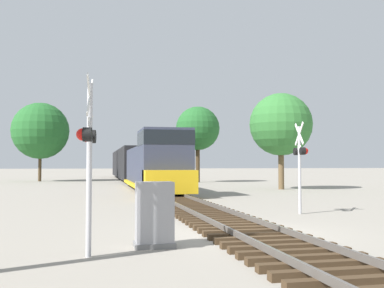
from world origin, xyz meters
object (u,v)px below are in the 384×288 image
at_px(crossing_signal_near, 88,147).
at_px(crossing_signal_far, 300,157).
at_px(tree_far_right, 281,125).
at_px(relay_cabinet, 154,215).
at_px(freight_train, 134,165).
at_px(tree_mid_background, 198,129).
at_px(tree_deep_background, 40,131).

height_order(crossing_signal_near, crossing_signal_far, crossing_signal_near).
xyz_separation_m(crossing_signal_near, tree_far_right, (14.56, 23.35, 2.77)).
height_order(crossing_signal_far, relay_cabinet, crossing_signal_far).
height_order(freight_train, crossing_signal_far, freight_train).
xyz_separation_m(crossing_signal_far, tree_far_right, (6.37, 16.60, 2.88)).
bearing_deg(tree_far_right, crossing_signal_far, -111.00).
xyz_separation_m(tree_mid_background, tree_deep_background, (-17.39, 6.28, -0.07)).
distance_m(relay_cabinet, tree_mid_background, 39.24).
bearing_deg(tree_far_right, relay_cabinet, -120.03).
relative_size(crossing_signal_far, tree_deep_background, 0.40).
height_order(relay_cabinet, tree_mid_background, tree_mid_background).
distance_m(tree_far_right, tree_mid_background, 15.55).
height_order(crossing_signal_far, tree_mid_background, tree_mid_background).
distance_m(tree_far_right, tree_deep_background, 29.82).
bearing_deg(freight_train, tree_far_right, -57.78).
relative_size(freight_train, tree_mid_background, 5.92).
distance_m(freight_train, tree_deep_background, 12.37).
height_order(freight_train, tree_far_right, tree_far_right).
height_order(crossing_signal_near, tree_mid_background, tree_mid_background).
bearing_deg(freight_train, crossing_signal_far, -83.33).
bearing_deg(relay_cabinet, tree_deep_background, 99.93).
bearing_deg(tree_deep_background, relay_cabinet, -80.07).
bearing_deg(relay_cabinet, tree_far_right, 59.97).
relative_size(tree_far_right, tree_deep_background, 0.83).
distance_m(crossing_signal_near, tree_deep_background, 45.36).
xyz_separation_m(crossing_signal_near, crossing_signal_far, (8.18, 6.75, -0.10)).
xyz_separation_m(crossing_signal_near, tree_mid_background, (11.25, 38.52, 3.58)).
bearing_deg(crossing_signal_far, crossing_signal_near, 134.53).
bearing_deg(crossing_signal_near, crossing_signal_far, 136.10).
height_order(crossing_signal_near, relay_cabinet, crossing_signal_near).
bearing_deg(relay_cabinet, tree_mid_background, 75.56).
bearing_deg(crossing_signal_near, freight_train, -179.67).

